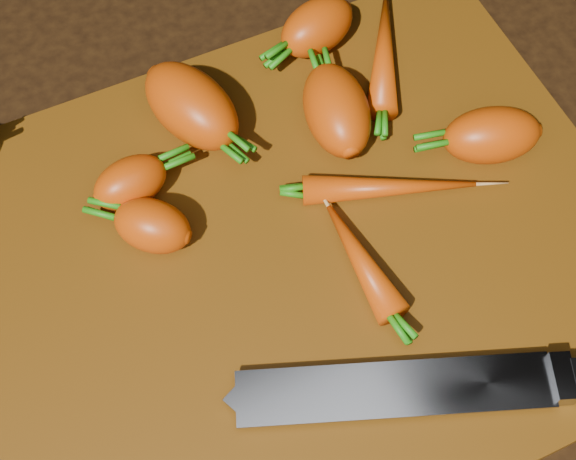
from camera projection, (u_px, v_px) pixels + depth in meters
name	position (u px, v px, depth m)	size (l,w,h in m)	color
ground	(294.00, 263.00, 0.60)	(2.00, 2.00, 0.01)	black
cutting_board	(294.00, 256.00, 0.59)	(0.50, 0.40, 0.01)	#5F3509
carrot_1	(152.00, 226.00, 0.57)	(0.06, 0.04, 0.04)	#CE480D
carrot_2	(191.00, 106.00, 0.61)	(0.09, 0.05, 0.05)	#CE480D
carrot_3	(337.00, 110.00, 0.61)	(0.08, 0.05, 0.05)	#CE480D
carrot_4	(317.00, 27.00, 0.66)	(0.07, 0.04, 0.04)	#CE480D
carrot_5	(130.00, 183.00, 0.59)	(0.06, 0.04, 0.04)	#CE480D
carrot_6	(492.00, 135.00, 0.61)	(0.07, 0.04, 0.04)	#CE480D
carrot_7	(384.00, 52.00, 0.65)	(0.12, 0.03, 0.03)	#CE480D
carrot_8	(389.00, 187.00, 0.60)	(0.13, 0.02, 0.02)	#CE480D
carrot_9	(360.00, 259.00, 0.57)	(0.10, 0.02, 0.02)	#CE480D
knife	(426.00, 387.00, 0.53)	(0.33, 0.15, 0.02)	gray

